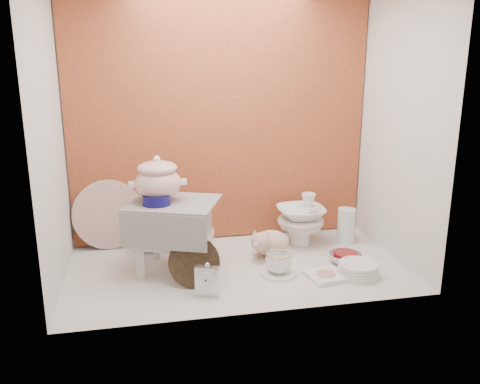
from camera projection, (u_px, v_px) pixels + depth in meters
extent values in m
plane|color=silver|center=(237.00, 268.00, 2.73)|extent=(1.80, 1.80, 0.00)
cube|color=#AC4C2B|center=(220.00, 118.00, 3.00)|extent=(1.80, 0.06, 1.50)
cube|color=silver|center=(48.00, 136.00, 2.36)|extent=(0.06, 1.00, 1.50)
cube|color=silver|center=(401.00, 125.00, 2.71)|extent=(0.06, 1.00, 1.50)
cylinder|color=#0D0A52|center=(156.00, 199.00, 2.55)|extent=(0.16, 0.16, 0.05)
imported|color=silver|center=(153.00, 231.00, 2.97)|extent=(0.29, 0.29, 0.23)
cube|color=silver|center=(207.00, 279.00, 2.40)|extent=(0.12, 0.08, 0.17)
ellipsoid|color=#CDA590|center=(271.00, 242.00, 2.87)|extent=(0.32, 0.27, 0.16)
cylinder|color=white|center=(278.00, 273.00, 2.65)|extent=(0.22, 0.22, 0.01)
imported|color=white|center=(278.00, 263.00, 2.63)|extent=(0.16, 0.16, 0.11)
cube|color=white|center=(326.00, 276.00, 2.60)|extent=(0.20, 0.20, 0.02)
cylinder|color=white|center=(358.00, 270.00, 2.62)|extent=(0.28, 0.28, 0.07)
imported|color=silver|center=(345.00, 258.00, 2.78)|extent=(0.22, 0.22, 0.06)
cylinder|color=silver|center=(346.00, 226.00, 3.07)|extent=(0.11, 0.11, 0.22)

